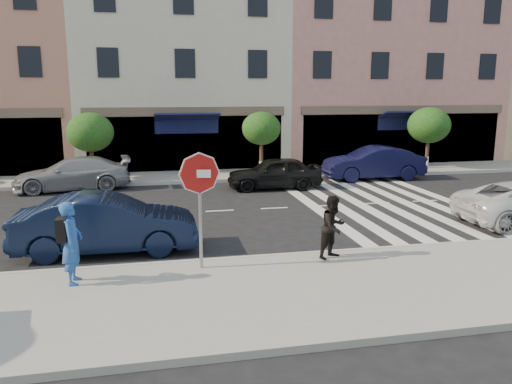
{
  "coord_description": "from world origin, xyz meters",
  "views": [
    {
      "loc": [
        -2.24,
        -13.09,
        4.19
      ],
      "look_at": [
        0.55,
        0.3,
        1.4
      ],
      "focal_mm": 35.0,
      "sensor_mm": 36.0,
      "label": 1
    }
  ],
  "objects_px": {
    "walker": "(333,227)",
    "stop_sign": "(200,185)",
    "photographer": "(72,243)",
    "car_near_mid": "(107,224)",
    "car_far_mid": "(274,173)",
    "car_far_right": "(373,163)",
    "car_far_left": "(73,174)"
  },
  "relations": [
    {
      "from": "car_near_mid",
      "to": "stop_sign",
      "type": "bearing_deg",
      "value": -132.38
    },
    {
      "from": "walker",
      "to": "car_near_mid",
      "type": "relative_size",
      "value": 0.33
    },
    {
      "from": "car_far_left",
      "to": "car_far_right",
      "type": "bearing_deg",
      "value": 82.94
    },
    {
      "from": "photographer",
      "to": "car_near_mid",
      "type": "xyz_separation_m",
      "value": [
        0.5,
        2.47,
        -0.27
      ]
    },
    {
      "from": "car_near_mid",
      "to": "car_far_mid",
      "type": "bearing_deg",
      "value": -39.24
    },
    {
      "from": "car_far_left",
      "to": "car_far_mid",
      "type": "xyz_separation_m",
      "value": [
        8.52,
        -1.49,
        -0.0
      ]
    },
    {
      "from": "car_near_mid",
      "to": "car_far_right",
      "type": "relative_size",
      "value": 0.98
    },
    {
      "from": "car_far_mid",
      "to": "car_far_right",
      "type": "height_order",
      "value": "car_far_right"
    },
    {
      "from": "walker",
      "to": "car_near_mid",
      "type": "bearing_deg",
      "value": 129.34
    },
    {
      "from": "stop_sign",
      "to": "car_far_right",
      "type": "height_order",
      "value": "stop_sign"
    },
    {
      "from": "photographer",
      "to": "car_far_right",
      "type": "distance_m",
      "value": 16.55
    },
    {
      "from": "stop_sign",
      "to": "car_far_mid",
      "type": "xyz_separation_m",
      "value": [
        4.12,
        9.67,
        -1.41
      ]
    },
    {
      "from": "stop_sign",
      "to": "car_far_right",
      "type": "bearing_deg",
      "value": 61.4
    },
    {
      "from": "walker",
      "to": "car_far_left",
      "type": "bearing_deg",
      "value": 94.33
    },
    {
      "from": "car_far_mid",
      "to": "car_far_right",
      "type": "distance_m",
      "value": 5.35
    },
    {
      "from": "walker",
      "to": "stop_sign",
      "type": "bearing_deg",
      "value": 151.09
    },
    {
      "from": "car_far_mid",
      "to": "car_far_right",
      "type": "bearing_deg",
      "value": 105.58
    },
    {
      "from": "stop_sign",
      "to": "walker",
      "type": "bearing_deg",
      "value": 13.03
    },
    {
      "from": "walker",
      "to": "car_far_right",
      "type": "xyz_separation_m",
      "value": [
        6.07,
        10.9,
        -0.14
      ]
    },
    {
      "from": "photographer",
      "to": "car_far_right",
      "type": "height_order",
      "value": "photographer"
    },
    {
      "from": "car_near_mid",
      "to": "car_far_left",
      "type": "xyz_separation_m",
      "value": [
        -2.15,
        9.04,
        -0.07
      ]
    },
    {
      "from": "stop_sign",
      "to": "walker",
      "type": "xyz_separation_m",
      "value": [
        3.24,
        0.07,
        -1.17
      ]
    },
    {
      "from": "walker",
      "to": "car_near_mid",
      "type": "height_order",
      "value": "walker"
    },
    {
      "from": "stop_sign",
      "to": "car_near_mid",
      "type": "xyz_separation_m",
      "value": [
        -2.25,
        2.12,
        -1.33
      ]
    },
    {
      "from": "walker",
      "to": "car_far_mid",
      "type": "distance_m",
      "value": 9.64
    },
    {
      "from": "car_far_left",
      "to": "stop_sign",
      "type": "bearing_deg",
      "value": 15.23
    },
    {
      "from": "car_near_mid",
      "to": "car_far_right",
      "type": "xyz_separation_m",
      "value": [
        11.56,
        8.86,
        0.02
      ]
    },
    {
      "from": "photographer",
      "to": "stop_sign",
      "type": "bearing_deg",
      "value": -81.53
    },
    {
      "from": "car_far_right",
      "to": "walker",
      "type": "bearing_deg",
      "value": -27.63
    },
    {
      "from": "walker",
      "to": "car_far_mid",
      "type": "xyz_separation_m",
      "value": [
        0.88,
        9.6,
        -0.24
      ]
    },
    {
      "from": "car_near_mid",
      "to": "car_far_right",
      "type": "height_order",
      "value": "car_far_right"
    },
    {
      "from": "stop_sign",
      "to": "walker",
      "type": "distance_m",
      "value": 3.44
    }
  ]
}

